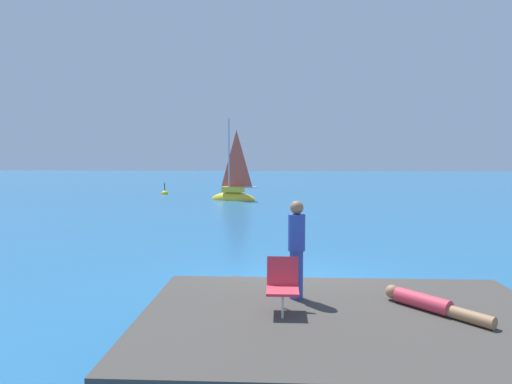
{
  "coord_description": "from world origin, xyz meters",
  "views": [
    {
      "loc": [
        -0.1,
        -10.56,
        2.94
      ],
      "look_at": [
        -2.0,
        15.56,
        0.89
      ],
      "focal_mm": 32.32,
      "sensor_mm": 36.0,
      "label": 1
    }
  ],
  "objects_px": {
    "person_standing": "(297,247)",
    "beach_chair": "(283,282)",
    "marker_buoy": "(165,194)",
    "sailboat_near": "(233,195)",
    "person_sunbather": "(430,304)"
  },
  "relations": [
    {
      "from": "person_standing",
      "to": "marker_buoy",
      "type": "relative_size",
      "value": 1.43
    },
    {
      "from": "person_sunbather",
      "to": "sailboat_near",
      "type": "bearing_deg",
      "value": 152.83
    },
    {
      "from": "sailboat_near",
      "to": "beach_chair",
      "type": "xyz_separation_m",
      "value": [
        3.63,
        -23.6,
        0.71
      ]
    },
    {
      "from": "beach_chair",
      "to": "marker_buoy",
      "type": "bearing_deg",
      "value": -162.4
    },
    {
      "from": "sailboat_near",
      "to": "person_standing",
      "type": "relative_size",
      "value": 3.69
    },
    {
      "from": "beach_chair",
      "to": "marker_buoy",
      "type": "height_order",
      "value": "beach_chair"
    },
    {
      "from": "person_standing",
      "to": "marker_buoy",
      "type": "height_order",
      "value": "person_standing"
    },
    {
      "from": "sailboat_near",
      "to": "beach_chair",
      "type": "relative_size",
      "value": 7.49
    },
    {
      "from": "sailboat_near",
      "to": "person_standing",
      "type": "height_order",
      "value": "sailboat_near"
    },
    {
      "from": "person_sunbather",
      "to": "beach_chair",
      "type": "distance_m",
      "value": 2.26
    },
    {
      "from": "person_standing",
      "to": "beach_chair",
      "type": "bearing_deg",
      "value": -94.28
    },
    {
      "from": "person_sunbather",
      "to": "beach_chair",
      "type": "relative_size",
      "value": 1.77
    },
    {
      "from": "person_standing",
      "to": "beach_chair",
      "type": "height_order",
      "value": "person_standing"
    },
    {
      "from": "person_standing",
      "to": "beach_chair",
      "type": "relative_size",
      "value": 2.03
    },
    {
      "from": "sailboat_near",
      "to": "marker_buoy",
      "type": "relative_size",
      "value": 5.29
    }
  ]
}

